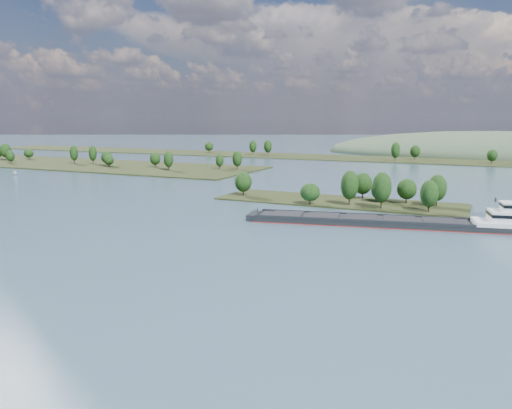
% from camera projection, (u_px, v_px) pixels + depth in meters
% --- Properties ---
extents(ground, '(1800.00, 1800.00, 0.00)m').
position_uv_depth(ground, '(284.00, 233.00, 151.07)').
color(ground, '#3D5769').
rests_on(ground, ground).
extents(tree_island, '(100.00, 32.12, 15.01)m').
position_uv_depth(tree_island, '(353.00, 194.00, 200.26)').
color(tree_island, black).
rests_on(tree_island, ground).
extents(left_bank, '(300.00, 80.00, 15.08)m').
position_uv_depth(left_bank, '(68.00, 163.00, 370.87)').
color(left_bank, black).
rests_on(left_bank, ground).
extents(back_shoreline, '(900.00, 60.00, 16.06)m').
position_uv_depth(back_shoreline, '(423.00, 160.00, 397.60)').
color(back_shoreline, black).
rests_on(back_shoreline, ground).
extents(hill_west, '(320.00, 160.00, 44.00)m').
position_uv_depth(hill_west, '(494.00, 155.00, 465.82)').
color(hill_west, '#394C34').
rests_on(hill_west, ground).
extents(cargo_barge, '(91.09, 28.65, 12.27)m').
position_uv_depth(cargo_barge, '(407.00, 221.00, 159.83)').
color(cargo_barge, black).
rests_on(cargo_barge, ground).
extents(motorboat, '(5.94, 5.18, 2.23)m').
position_uv_depth(motorboat, '(15.00, 173.00, 301.93)').
color(motorboat, white).
rests_on(motorboat, ground).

